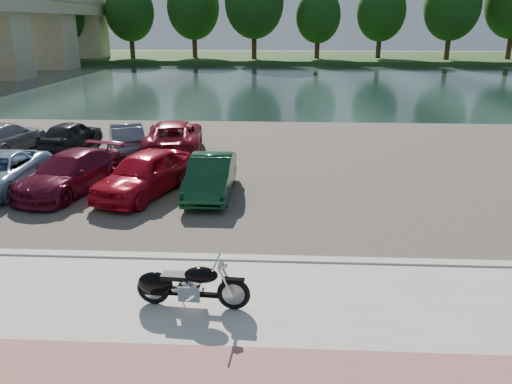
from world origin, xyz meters
The scene contains 16 objects.
ground centered at (0.00, 0.00, 0.00)m, with size 200.00×200.00×0.00m, color #595447.
promenade centered at (0.00, -1.00, 0.05)m, with size 60.00×6.00×0.10m, color #B9B5AE.
pink_path centered at (0.00, -2.50, 0.10)m, with size 60.00×2.00×0.01m, color #975655.
kerb centered at (0.00, 2.00, 0.07)m, with size 60.00×0.30×0.14m, color #B9B5AE.
parking_lot centered at (0.00, 11.00, 0.02)m, with size 60.00×18.00×0.04m, color #463F38.
river centered at (0.00, 40.00, 0.00)m, with size 120.00×40.00×0.00m, color #172927.
far_bank centered at (0.00, 72.00, 0.30)m, with size 120.00×24.00×0.60m, color #1D4017.
far_trees centered at (4.36, 65.79, 7.49)m, with size 70.25×10.68×12.52m.
motorcycle centered at (-0.75, -0.18, 0.56)m, with size 2.33×0.75×1.05m.
car_3 centered at (-6.01, 6.98, 0.70)m, with size 1.85×4.56×1.32m, color maroon.
car_4 centered at (-3.40, 6.78, 0.78)m, with size 1.74×4.33×1.47m, color #B60C20.
car_5 centered at (-1.16, 6.87, 0.70)m, with size 1.39×3.99×1.32m, color #103D23.
car_7 centered at (-11.10, 12.07, 0.72)m, with size 1.90×4.67×1.36m, color gray.
car_8 centered at (-8.45, 13.00, 0.68)m, with size 1.52×3.78×1.29m, color black.
car_9 centered at (-5.83, 12.77, 0.68)m, with size 1.35×3.86×1.27m, color slate.
car_10 centered at (-3.60, 12.55, 0.76)m, with size 2.40×5.21×1.45m, color maroon.
Camera 1 is at (1.20, -8.95, 5.56)m, focal length 35.00 mm.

